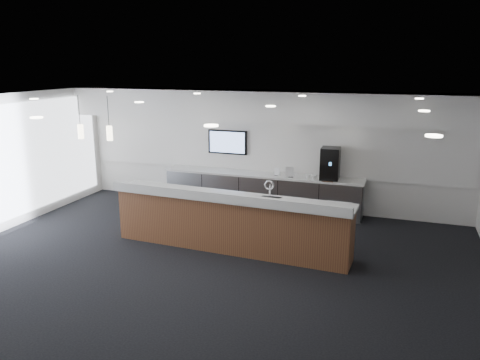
% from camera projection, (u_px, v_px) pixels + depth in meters
% --- Properties ---
extents(ground, '(10.00, 10.00, 0.00)m').
position_uv_depth(ground, '(205.00, 267.00, 8.58)').
color(ground, black).
rests_on(ground, ground).
extents(ceiling, '(10.00, 8.00, 0.02)m').
position_uv_depth(ceiling, '(202.00, 102.00, 7.85)').
color(ceiling, black).
rests_on(ceiling, back_wall).
extents(back_wall, '(10.00, 0.02, 3.00)m').
position_uv_depth(back_wall, '(266.00, 149.00, 11.89)').
color(back_wall, white).
rests_on(back_wall, ground).
extents(soffit_bulkhead, '(10.00, 0.90, 0.70)m').
position_uv_depth(soffit_bulkhead, '(261.00, 105.00, 11.19)').
color(soffit_bulkhead, white).
rests_on(soffit_bulkhead, back_wall).
extents(alcove_panel, '(9.80, 0.06, 1.40)m').
position_uv_depth(alcove_panel, '(265.00, 146.00, 11.83)').
color(alcove_panel, white).
rests_on(alcove_panel, back_wall).
extents(back_credenza, '(5.06, 0.66, 0.95)m').
position_uv_depth(back_credenza, '(261.00, 192.00, 11.81)').
color(back_credenza, gray).
rests_on(back_credenza, ground).
extents(wall_tv, '(1.05, 0.08, 0.62)m').
position_uv_depth(wall_tv, '(228.00, 142.00, 12.08)').
color(wall_tv, black).
rests_on(wall_tv, back_wall).
extents(pendant_left, '(0.12, 0.12, 0.30)m').
position_uv_depth(pendant_left, '(110.00, 133.00, 9.52)').
color(pendant_left, '#FFF0C6').
rests_on(pendant_left, ceiling).
extents(pendant_right, '(0.12, 0.12, 0.30)m').
position_uv_depth(pendant_right, '(81.00, 132.00, 9.74)').
color(pendant_right, '#FFF0C6').
rests_on(pendant_right, ceiling).
extents(ceiling_can_lights, '(7.00, 5.00, 0.02)m').
position_uv_depth(ceiling_can_lights, '(202.00, 104.00, 7.86)').
color(ceiling_can_lights, white).
rests_on(ceiling_can_lights, ceiling).
extents(service_counter, '(4.92, 1.06, 1.49)m').
position_uv_depth(service_counter, '(230.00, 222.00, 9.29)').
color(service_counter, brown).
rests_on(service_counter, ground).
extents(coffee_machine, '(0.45, 0.57, 0.76)m').
position_uv_depth(coffee_machine, '(330.00, 163.00, 11.06)').
color(coffee_machine, black).
rests_on(coffee_machine, back_credenza).
extents(info_sign_left, '(0.14, 0.06, 0.19)m').
position_uv_depth(info_sign_left, '(277.00, 172.00, 11.46)').
color(info_sign_left, white).
rests_on(info_sign_left, back_credenza).
extents(info_sign_right, '(0.20, 0.08, 0.27)m').
position_uv_depth(info_sign_right, '(290.00, 172.00, 11.30)').
color(info_sign_right, white).
rests_on(info_sign_right, back_credenza).
extents(cup_0, '(0.10, 0.10, 0.09)m').
position_uv_depth(cup_0, '(331.00, 178.00, 11.01)').
color(cup_0, white).
rests_on(cup_0, back_credenza).
extents(cup_1, '(0.14, 0.14, 0.09)m').
position_uv_depth(cup_1, '(325.00, 178.00, 11.06)').
color(cup_1, white).
rests_on(cup_1, back_credenza).
extents(cup_2, '(0.12, 0.12, 0.09)m').
position_uv_depth(cup_2, '(320.00, 177.00, 11.10)').
color(cup_2, white).
rests_on(cup_2, back_credenza).
extents(cup_3, '(0.13, 0.13, 0.09)m').
position_uv_depth(cup_3, '(314.00, 177.00, 11.14)').
color(cup_3, white).
rests_on(cup_3, back_credenza).
extents(cup_4, '(0.14, 0.14, 0.09)m').
position_uv_depth(cup_4, '(308.00, 177.00, 11.19)').
color(cup_4, white).
rests_on(cup_4, back_credenza).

